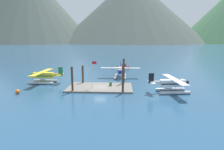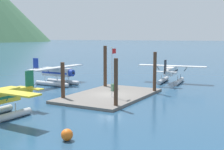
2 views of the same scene
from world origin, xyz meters
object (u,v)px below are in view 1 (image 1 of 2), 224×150
flagpole (93,71)px  seaplane_silver_bow_right (120,72)px  boat_red_open_north (124,67)px  seaplane_yellow_port_fwd (43,77)px  fuel_drum (111,84)px  mooring_buoy (18,92)px  seaplane_white_stbd_aft (173,85)px

flagpole → seaplane_silver_bow_right: flagpole is taller
seaplane_silver_bow_right → boat_red_open_north: size_ratio=2.35×
seaplane_yellow_port_fwd → fuel_drum: bearing=-10.6°
mooring_buoy → seaplane_silver_bow_right: bearing=40.5°
fuel_drum → mooring_buoy: bearing=-161.2°
mooring_buoy → seaplane_yellow_port_fwd: (1.37, 8.82, 1.16)m
fuel_drum → seaplane_silver_bow_right: 10.75m
flagpole → boat_red_open_north: 29.71m
seaplane_white_stbd_aft → boat_red_open_north: size_ratio=2.36×
flagpole → seaplane_yellow_port_fwd: size_ratio=0.54×
boat_red_open_north → seaplane_silver_bow_right: bearing=-93.7°
seaplane_yellow_port_fwd → boat_red_open_north: bearing=51.9°
mooring_buoy → seaplane_white_stbd_aft: seaplane_white_stbd_aft is taller
flagpole → seaplane_white_stbd_aft: bearing=-6.5°
mooring_buoy → seaplane_white_stbd_aft: bearing=4.4°
flagpole → boat_red_open_north: size_ratio=1.27×
fuel_drum → seaplane_yellow_port_fwd: 16.11m
seaplane_silver_bow_right → seaplane_yellow_port_fwd: 19.32m
mooring_buoy → boat_red_open_north: 38.52m
seaplane_white_stbd_aft → boat_red_open_north: 31.90m
boat_red_open_north → seaplane_yellow_port_fwd: bearing=-128.1°
flagpole → boat_red_open_north: flagpole is taller
flagpole → fuel_drum: (3.48, 1.85, -3.09)m
seaplane_white_stbd_aft → boat_red_open_north: bearing=106.5°
mooring_buoy → seaplane_silver_bow_right: size_ratio=0.08×
fuel_drum → seaplane_yellow_port_fwd: size_ratio=0.08×
seaplane_white_stbd_aft → seaplane_silver_bow_right: bearing=125.6°
flagpole → seaplane_white_stbd_aft: (15.57, -1.76, -2.25)m
fuel_drum → boat_red_open_north: 27.12m
fuel_drum → seaplane_white_stbd_aft: size_ratio=0.08×
mooring_buoy → seaplane_silver_bow_right: seaplane_silver_bow_right is taller
fuel_drum → seaplane_yellow_port_fwd: (-15.81, 2.97, 0.84)m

